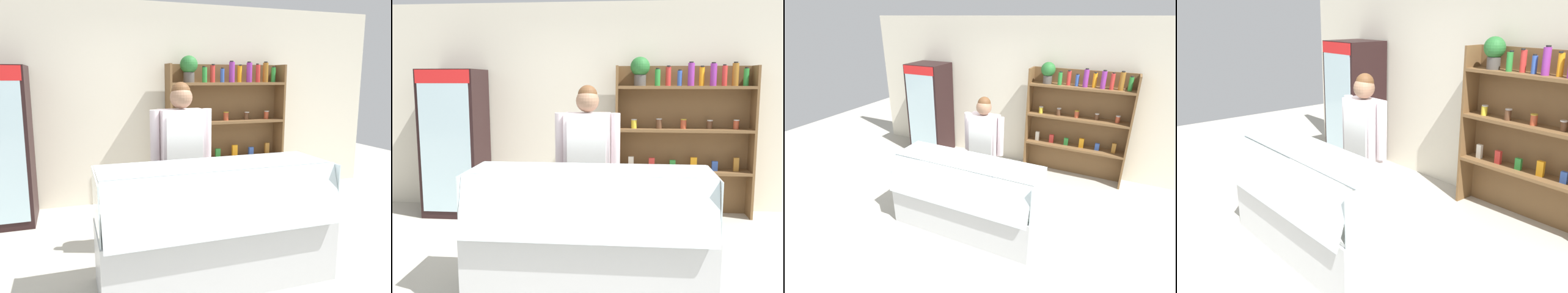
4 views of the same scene
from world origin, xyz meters
TOP-DOWN VIEW (x-y plane):
  - ground_plane at (0.00, 0.00)m, footprint 12.00×12.00m
  - back_wall at (0.00, 2.33)m, footprint 6.80×0.10m
  - shelving_unit at (0.87, 2.09)m, footprint 1.70×0.29m
  - deli_display_case at (-0.09, -0.08)m, footprint 1.95×0.73m
  - shop_clerk at (-0.17, 0.63)m, footprint 0.62×0.25m

SIDE VIEW (x-z plane):
  - ground_plane at x=0.00m, z-range 0.00..0.00m
  - deli_display_case at x=-0.09m, z-range -0.19..0.82m
  - shop_clerk at x=-0.17m, z-range 0.15..1.82m
  - shelving_unit at x=0.87m, z-range 0.12..2.11m
  - back_wall at x=0.00m, z-range 0.00..2.70m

